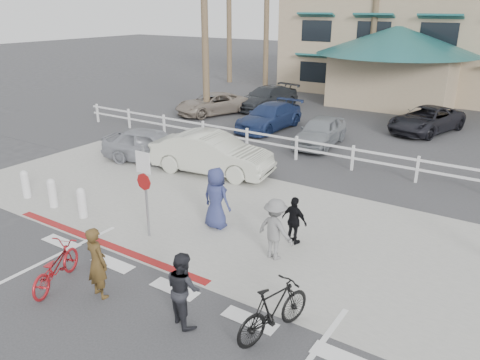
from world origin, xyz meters
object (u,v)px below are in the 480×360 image
Objects in this scene: sign_post at (146,187)px; car_white_sedan at (212,154)px; car_red_compact at (152,145)px; bike_red at (55,267)px; bike_black at (274,310)px.

car_white_sedan is at bearing 107.68° from sign_post.
bike_red is at bearing -165.19° from car_red_compact.
car_red_compact is at bearing 132.44° from sign_post.
sign_post is at bearing -170.67° from car_white_sedan.
bike_black is 0.46× the size of car_red_compact.
car_white_sedan is at bearing -30.30° from bike_black.
car_red_compact is (-4.47, 4.89, -0.76)m from sign_post.
sign_post is 6.67m from car_red_compact.
sign_post is 3.08m from bike_red.
bike_red is (-0.06, -2.91, -0.98)m from sign_post.
bike_black is 0.40× the size of car_white_sedan.
car_red_compact is (-2.84, -0.23, -0.08)m from car_white_sedan.
car_white_sedan is (-1.57, 8.04, 0.30)m from bike_red.
sign_post is at bearing -112.94° from bike_red.
bike_black is at bearing -19.10° from sign_post.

